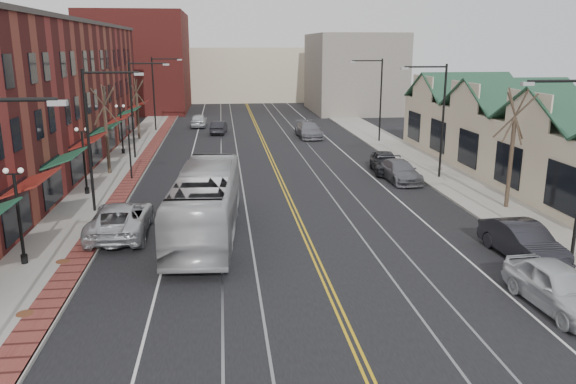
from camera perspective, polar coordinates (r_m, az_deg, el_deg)
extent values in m
plane|color=black|center=(19.09, 6.58, -14.86)|extent=(160.00, 160.00, 0.00)
cube|color=gray|center=(38.16, -18.53, -0.22)|extent=(4.00, 120.00, 0.15)
cube|color=gray|center=(40.61, 16.76, 0.79)|extent=(4.00, 120.00, 0.15)
cube|color=maroon|center=(45.83, -26.03, 8.35)|extent=(10.00, 50.00, 11.00)
cube|color=beige|center=(42.90, 24.38, 3.86)|extent=(8.00, 36.00, 4.60)
cube|color=maroon|center=(87.00, -14.96, 12.63)|extent=(14.00, 18.00, 14.00)
cube|color=beige|center=(101.33, -4.49, 11.87)|extent=(22.00, 14.00, 9.00)
cube|color=slate|center=(83.42, 6.65, 11.91)|extent=(12.00, 16.00, 11.00)
cylinder|color=black|center=(17.27, -27.23, 8.32)|extent=(3.00, 0.12, 0.12)
cube|color=#999999|center=(16.82, -22.36, 8.36)|extent=(0.50, 0.25, 0.15)
cylinder|color=black|center=(33.41, -19.60, 4.82)|extent=(0.16, 0.16, 8.00)
cylinder|color=black|center=(32.72, -17.57, 11.50)|extent=(3.00, 0.12, 0.12)
cube|color=#999999|center=(32.48, -14.91, 11.49)|extent=(0.50, 0.25, 0.15)
cylinder|color=black|center=(48.99, -15.58, 8.01)|extent=(0.16, 0.16, 8.00)
cylinder|color=black|center=(48.53, -14.10, 12.56)|extent=(3.00, 0.12, 0.12)
cube|color=#999999|center=(48.37, -12.29, 12.54)|extent=(0.50, 0.25, 0.15)
cylinder|color=black|center=(64.78, -13.48, 9.65)|extent=(0.16, 0.16, 8.00)
cylinder|color=black|center=(64.43, -12.33, 13.08)|extent=(3.00, 0.12, 0.12)
cube|color=#999999|center=(64.31, -10.96, 13.05)|extent=(0.50, 0.25, 0.15)
cylinder|color=black|center=(26.24, 26.06, 10.09)|extent=(3.00, 0.12, 0.12)
cube|color=#999999|center=(25.48, 23.14, 10.07)|extent=(0.50, 0.25, 0.15)
cylinder|color=black|center=(41.50, 15.45, 6.91)|extent=(0.16, 0.16, 8.00)
cylinder|color=black|center=(40.65, 13.82, 12.25)|extent=(3.00, 0.12, 0.12)
cube|color=#999999|center=(40.17, 11.76, 12.19)|extent=(0.50, 0.25, 0.15)
cylinder|color=black|center=(56.56, 9.40, 9.18)|extent=(0.16, 0.16, 8.00)
cylinder|color=black|center=(55.94, 8.05, 13.07)|extent=(3.00, 0.12, 0.12)
cube|color=#999999|center=(55.58, 6.51, 13.01)|extent=(0.50, 0.25, 0.15)
cylinder|color=black|center=(27.23, -25.21, -6.16)|extent=(0.28, 0.28, 0.40)
cylinder|color=black|center=(26.68, -25.63, -2.54)|extent=(0.14, 0.14, 4.00)
cube|color=black|center=(26.21, -26.11, 1.65)|extent=(0.60, 0.06, 0.06)
sphere|color=white|center=(26.28, -26.76, 1.94)|extent=(0.24, 0.24, 0.24)
sphere|color=white|center=(26.08, -25.52, 1.99)|extent=(0.24, 0.24, 0.24)
cylinder|color=black|center=(38.27, -19.74, 0.15)|extent=(0.28, 0.28, 0.40)
cylinder|color=black|center=(37.88, -19.97, 2.78)|extent=(0.14, 0.14, 4.00)
cube|color=black|center=(37.55, -20.24, 5.77)|extent=(0.60, 0.06, 0.06)
sphere|color=white|center=(37.60, -20.70, 5.97)|extent=(0.24, 0.24, 0.24)
sphere|color=white|center=(37.46, -19.81, 6.02)|extent=(0.24, 0.24, 0.24)
cylinder|color=black|center=(51.69, -16.39, 4.02)|extent=(0.28, 0.28, 0.40)
cylinder|color=black|center=(51.41, -16.54, 5.99)|extent=(0.14, 0.14, 4.00)
cube|color=black|center=(51.17, -16.70, 8.20)|extent=(0.60, 0.06, 0.06)
sphere|color=white|center=(51.20, -17.04, 8.35)|extent=(0.24, 0.24, 0.24)
sphere|color=white|center=(51.10, -16.38, 8.38)|extent=(0.24, 0.24, 0.24)
cylinder|color=#382B21|center=(43.51, -17.90, 5.00)|extent=(0.24, 0.24, 4.90)
cylinder|color=#382B21|center=(43.19, -18.17, 8.33)|extent=(0.58, 1.37, 2.90)
cylinder|color=#382B21|center=(43.19, -18.17, 8.33)|extent=(1.60, 0.66, 2.78)
cylinder|color=#382B21|center=(43.19, -18.17, 8.33)|extent=(0.53, 1.23, 2.96)
cylinder|color=#382B21|center=(43.19, -18.17, 8.33)|extent=(1.69, 1.03, 2.64)
cylinder|color=#382B21|center=(43.19, -18.17, 8.33)|extent=(1.78, 1.29, 2.48)
cylinder|color=#382B21|center=(59.16, -15.00, 7.43)|extent=(0.24, 0.24, 4.55)
cylinder|color=#382B21|center=(58.93, -15.15, 9.72)|extent=(0.55, 1.28, 2.69)
cylinder|color=#382B21|center=(58.93, -15.15, 9.72)|extent=(1.49, 0.62, 2.58)
cylinder|color=#382B21|center=(58.93, -15.15, 9.72)|extent=(0.50, 1.15, 2.75)
cylinder|color=#382B21|center=(58.93, -15.15, 9.72)|extent=(1.57, 0.97, 2.45)
cylinder|color=#382B21|center=(58.93, -15.15, 9.72)|extent=(1.66, 1.20, 2.30)
cylinder|color=#382B21|center=(34.99, 21.66, 2.75)|extent=(0.24, 0.24, 5.25)
cylinder|color=#382B21|center=(34.58, 22.09, 7.17)|extent=(0.61, 1.46, 3.10)
cylinder|color=#382B21|center=(34.58, 22.09, 7.17)|extent=(1.70, 0.70, 2.97)
cylinder|color=#382B21|center=(34.58, 22.09, 7.17)|extent=(0.56, 1.31, 3.17)
cylinder|color=#382B21|center=(34.58, 22.09, 7.17)|extent=(1.80, 1.10, 2.82)
cylinder|color=#382B21|center=(34.58, 22.09, 7.17)|extent=(1.90, 1.37, 2.65)
cylinder|color=#592D19|center=(22.42, -25.17, -11.11)|extent=(0.60, 0.60, 0.02)
cylinder|color=#592D19|center=(26.82, -21.91, -6.55)|extent=(0.60, 0.60, 0.02)
cylinder|color=black|center=(41.38, -15.74, 3.50)|extent=(0.12, 0.12, 3.20)
imported|color=black|center=(41.09, -15.91, 5.89)|extent=(0.18, 0.15, 0.90)
imported|color=silver|center=(28.49, -8.33, -1.14)|extent=(3.69, 12.34, 3.39)
imported|color=silver|center=(29.71, -16.64, -2.64)|extent=(2.91, 6.18, 1.71)
imported|color=silver|center=(23.00, 25.76, -8.67)|extent=(2.32, 5.06, 1.68)
imported|color=black|center=(27.53, 22.74, -4.63)|extent=(2.11, 5.10, 1.64)
imported|color=slate|center=(40.62, 11.28, 2.09)|extent=(2.29, 5.13, 1.46)
imported|color=black|center=(43.18, 9.84, 3.01)|extent=(2.44, 4.94, 1.62)
imported|color=black|center=(62.18, -7.04, 6.54)|extent=(1.95, 4.37, 1.39)
imported|color=slate|center=(59.02, 2.12, 6.32)|extent=(2.48, 5.69, 1.63)
imported|color=silver|center=(67.73, -9.06, 7.20)|extent=(1.95, 4.61, 1.55)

